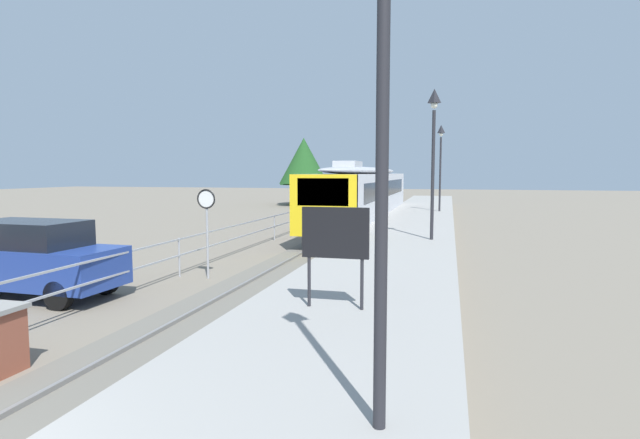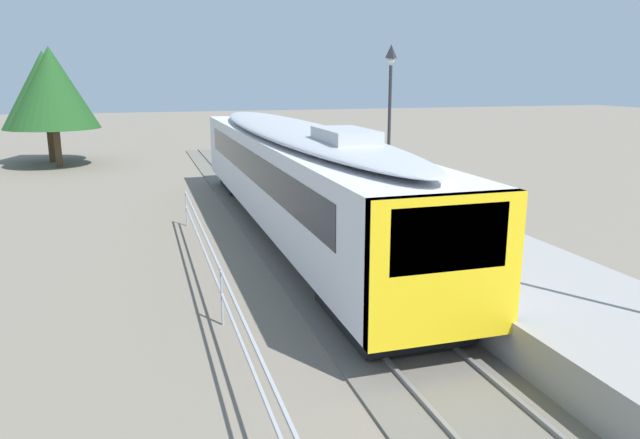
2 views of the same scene
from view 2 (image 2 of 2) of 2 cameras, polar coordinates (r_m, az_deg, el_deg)
ground_plane at (r=13.91m, az=-8.53°, el=-8.19°), size 160.00×160.00×0.00m
track_rails at (r=14.58m, az=3.28°, el=-6.88°), size 3.20×60.00×0.14m
commuter_train at (r=19.50m, az=-2.57°, el=4.75°), size 2.82×20.84×3.74m
station_platform at (r=15.81m, az=14.46°, el=-4.07°), size 3.90×60.00×0.90m
platform_lamp_far_end at (r=22.97m, az=6.70°, el=12.18°), size 0.34×0.34×5.35m
tree_behind_carpark at (r=39.98m, az=-24.67°, el=11.14°), size 5.19×5.19×6.60m
tree_behind_station_far at (r=37.43m, az=-24.15°, el=11.36°), size 4.92×4.92×6.76m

